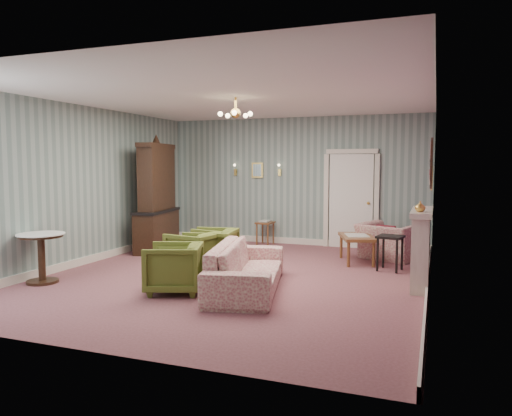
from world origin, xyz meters
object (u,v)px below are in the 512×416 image
at_px(olive_chair_c, 211,247).
at_px(dresser, 156,194).
at_px(sofa_chintz, 247,259).
at_px(wingback_chair, 389,235).
at_px(olive_chair_b, 196,251).
at_px(side_table_black, 390,253).
at_px(pedestal_table, 42,258).
at_px(olive_chair_a, 174,266).
at_px(fireplace, 421,248).
at_px(coffee_table, 357,249).

xyz_separation_m(olive_chair_c, dresser, (-1.94, 1.39, 0.80)).
xyz_separation_m(olive_chair_c, sofa_chintz, (1.04, -0.99, 0.05)).
distance_m(sofa_chintz, dresser, 3.89).
relative_size(wingback_chair, dresser, 0.44).
bearing_deg(olive_chair_b, wingback_chair, 141.71).
bearing_deg(side_table_black, olive_chair_c, -160.07).
distance_m(side_table_black, pedestal_table, 5.69).
xyz_separation_m(olive_chair_a, olive_chair_b, (-0.25, 1.16, 0.01)).
bearing_deg(olive_chair_b, sofa_chintz, 72.13).
distance_m(wingback_chair, fireplace, 2.11).
xyz_separation_m(dresser, side_table_black, (4.83, -0.34, -0.90)).
xyz_separation_m(dresser, coffee_table, (4.18, 0.21, -0.95)).
bearing_deg(olive_chair_b, fireplace, 109.03).
bearing_deg(olive_chair_a, olive_chair_c, 164.75).
bearing_deg(wingback_chair, side_table_black, 119.47).
xyz_separation_m(sofa_chintz, pedestal_table, (-3.13, -0.72, -0.06)).
distance_m(olive_chair_b, dresser, 2.63).
relative_size(dresser, fireplace, 1.72).
height_order(olive_chair_a, fireplace, fireplace).
relative_size(olive_chair_b, side_table_black, 1.30).
bearing_deg(fireplace, olive_chair_c, -177.32).
xyz_separation_m(dresser, pedestal_table, (-0.15, -3.09, -0.81)).
bearing_deg(coffee_table, dresser, -177.15).
bearing_deg(pedestal_table, olive_chair_a, 5.46).
xyz_separation_m(olive_chair_b, olive_chair_c, (0.13, 0.33, 0.01)).
relative_size(coffee_table, side_table_black, 1.63).
bearing_deg(coffee_table, fireplace, -50.70).
bearing_deg(olive_chair_c, sofa_chintz, 38.61).
xyz_separation_m(olive_chair_a, dresser, (-2.05, 2.88, 0.81)).
relative_size(fireplace, pedestal_table, 1.79).
bearing_deg(fireplace, olive_chair_a, -153.48).
bearing_deg(olive_chair_b, side_table_black, 125.68).
height_order(sofa_chintz, coffee_table, sofa_chintz).
bearing_deg(olive_chair_b, dresser, -122.58).
bearing_deg(pedestal_table, dresser, 87.27).
relative_size(sofa_chintz, dresser, 0.96).
height_order(olive_chair_a, dresser, dresser).
distance_m(olive_chair_c, pedestal_table, 2.69).
distance_m(olive_chair_b, wingback_chair, 3.84).
relative_size(olive_chair_c, sofa_chintz, 0.35).
distance_m(olive_chair_a, fireplace, 3.70).
bearing_deg(wingback_chair, sofa_chintz, 84.93).
height_order(wingback_chair, side_table_black, wingback_chair).
xyz_separation_m(olive_chair_c, fireplace, (3.42, 0.16, 0.17)).
distance_m(coffee_table, side_table_black, 0.85).
distance_m(olive_chair_c, coffee_table, 2.76).
bearing_deg(sofa_chintz, fireplace, -77.25).
height_order(olive_chair_c, pedestal_table, olive_chair_c).
xyz_separation_m(olive_chair_a, wingback_chair, (2.67, 3.66, 0.07)).
bearing_deg(sofa_chintz, side_table_black, -55.25).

